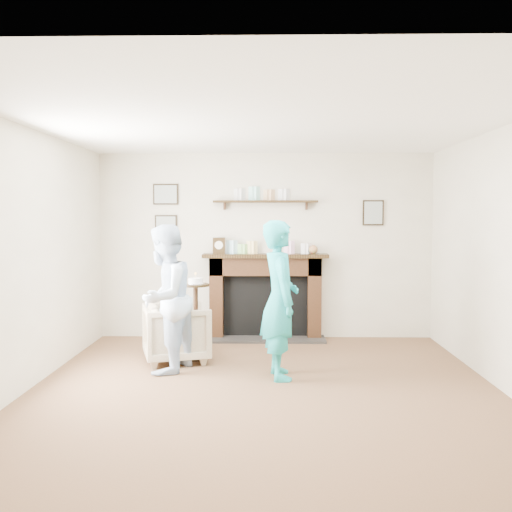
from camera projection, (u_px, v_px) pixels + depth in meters
The scene contains 6 objects.
ground at pixel (264, 393), 5.33m from camera, with size 5.00×5.00×0.00m, color brown.
room_shell at pixel (265, 219), 5.91m from camera, with size 4.54×5.02×2.52m.
armchair at pixel (177, 361), 6.52m from camera, with size 0.70×0.72×0.65m, color tan.
man at pixel (165, 371), 6.07m from camera, with size 0.76×0.59×1.57m, color silver.
woman at pixel (280, 377), 5.86m from camera, with size 0.59×0.39×1.61m, color #1FB1AD.
pedestal_table at pixel (196, 306), 6.57m from camera, with size 0.31×0.31×1.01m.
Camera 1 is at (0.03, -5.23, 1.65)m, focal length 40.00 mm.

